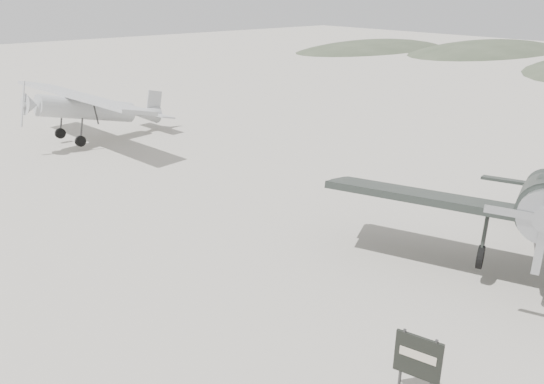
# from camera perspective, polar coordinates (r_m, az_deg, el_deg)

# --- Properties ---
(ground) EXTENTS (160.00, 160.00, 0.00)m
(ground) POSITION_cam_1_polar(r_m,az_deg,el_deg) (16.65, 4.00, -7.89)
(ground) COLOR #9E988C
(ground) RESTS_ON ground
(hill_east_north) EXTENTS (36.00, 18.00, 6.00)m
(hill_east_north) POSITION_cam_1_polar(r_m,az_deg,el_deg) (80.40, 22.23, 13.88)
(hill_east_north) COLOR #353E2D
(hill_east_north) RESTS_ON ground
(hill_northeast) EXTENTS (32.00, 16.00, 5.20)m
(hill_northeast) POSITION_cam_1_polar(r_m,az_deg,el_deg) (78.91, 10.71, 14.92)
(hill_northeast) COLOR #353E2D
(hill_northeast) RESTS_ON ground
(highwing_monoplane) EXTENTS (8.26, 11.61, 3.28)m
(highwing_monoplane) POSITION_cam_1_polar(r_m,az_deg,el_deg) (31.07, -18.77, 8.87)
(highwing_monoplane) COLOR #989B9D
(highwing_monoplane) RESTS_ON ground
(sign_board) EXTENTS (0.37, 0.97, 1.44)m
(sign_board) POSITION_cam_1_polar(r_m,az_deg,el_deg) (11.95, 15.42, -16.83)
(sign_board) COLOR #333333
(sign_board) RESTS_ON ground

